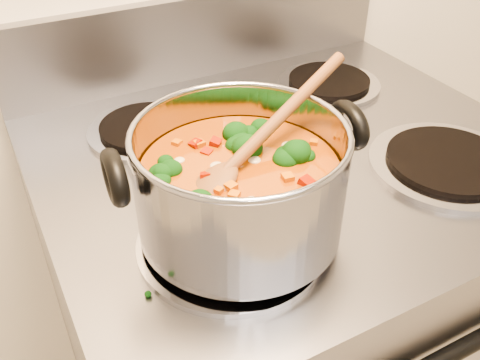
# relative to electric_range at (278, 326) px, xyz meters

# --- Properties ---
(electric_range) EXTENTS (0.80, 0.72, 1.08)m
(electric_range) POSITION_rel_electric_range_xyz_m (0.00, 0.00, 0.00)
(electric_range) COLOR gray
(electric_range) RESTS_ON ground
(stockpot) EXTENTS (0.32, 0.26, 0.16)m
(stockpot) POSITION_rel_electric_range_xyz_m (-0.17, -0.15, 0.54)
(stockpot) COLOR #93939A
(stockpot) RESTS_ON electric_range
(wooden_spoon) EXTENTS (0.28, 0.13, 0.10)m
(wooden_spoon) POSITION_rel_electric_range_xyz_m (-0.15, -0.14, 0.58)
(wooden_spoon) COLOR brown
(wooden_spoon) RESTS_ON stockpot
(cooktop_crumbs) EXTENTS (0.30, 0.26, 0.01)m
(cooktop_crumbs) POSITION_rel_electric_range_xyz_m (-0.05, -0.09, 0.46)
(cooktop_crumbs) COLOR black
(cooktop_crumbs) RESTS_ON electric_range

